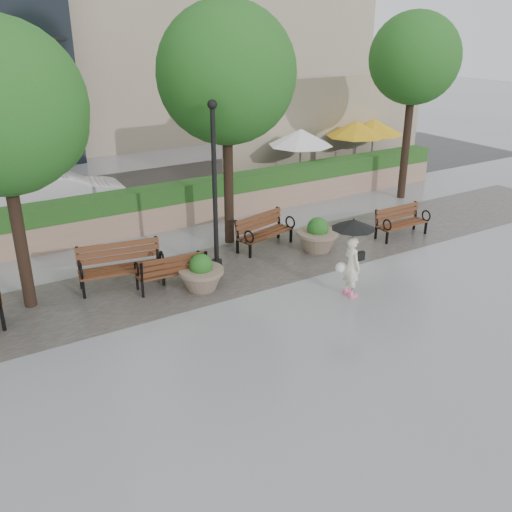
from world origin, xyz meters
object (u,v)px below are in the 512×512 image
bench_1 (122,275)px  bench_2 (172,277)px  car_right (62,193)px  bench_4 (401,228)px  pedestrian (352,250)px  planter_left (201,276)px  bench_3 (265,238)px  lamppost (215,200)px  planter_right (317,238)px

bench_1 → bench_2: bench_1 is taller
car_right → bench_4: bearing=-129.1°
car_right → pedestrian: bearing=-152.6°
bench_2 → planter_left: (0.58, -0.47, 0.09)m
bench_1 → bench_4: (8.47, -1.03, -0.05)m
bench_4 → car_right: (-8.20, 7.74, 0.44)m
bench_4 → planter_left: size_ratio=1.55×
pedestrian → planter_left: bearing=60.6°
bench_2 → car_right: size_ratio=0.41×
bench_3 → bench_4: bearing=-33.2°
bench_2 → lamppost: (1.43, 0.34, 1.69)m
bench_3 → car_right: bearing=109.3°
bench_3 → bench_1: bearing=171.0°
bench_4 → pedestrian: 4.61m
bench_4 → planter_left: bearing=-179.0°
lamppost → bench_4: bearing=-6.6°
bench_1 → pedestrian: size_ratio=1.12×
bench_1 → car_right: bearing=97.4°
bench_1 → bench_4: 8.54m
lamppost → bench_3: bearing=20.1°
bench_2 → planter_right: planter_right is taller
bench_3 → bench_4: size_ratio=1.12×
lamppost → car_right: bearing=107.3°
bench_4 → car_right: 11.28m
bench_2 → bench_4: 7.44m
bench_1 → planter_right: size_ratio=1.80×
bench_2 → planter_right: bearing=-173.7°
bench_2 → bench_4: same height
lamppost → pedestrian: bearing=-54.9°
bench_4 → bench_1: bearing=173.2°
planter_left → pedestrian: (2.92, -2.14, 0.80)m
planter_left → lamppost: size_ratio=0.25×
bench_1 → planter_left: 1.98m
planter_right → lamppost: bearing=175.3°
bench_4 → planter_right: 2.91m
bench_1 → lamppost: size_ratio=0.48×
bench_4 → pedestrian: bearing=-150.2°
bench_2 → planter_left: planter_left is taller
bench_1 → bench_2: size_ratio=1.21×
bench_1 → pedestrian: pedestrian is taller
bench_3 → lamppost: (-1.95, -0.71, 1.67)m
pedestrian → bench_2: bearing=60.2°
bench_2 → bench_4: bearing=-177.5°
bench_3 → car_right: (-4.15, 6.33, 0.43)m
planter_right → car_right: 9.04m
pedestrian → planter_right: bearing=-14.7°
car_right → bench_2: bearing=-169.8°
lamppost → car_right: lamppost is taller
bench_1 → bench_3: 4.44m
planter_right → pedestrian: (-1.06, -2.68, 0.77)m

